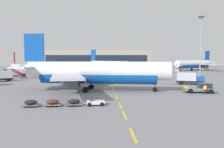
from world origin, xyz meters
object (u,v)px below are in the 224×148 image
(airliner_foreground, at_px, (95,72))
(fuel_service_truck, at_px, (189,78))
(airliner_mid_left, at_px, (107,66))
(apron_light_mast_far, at_px, (201,39))
(ground_power_truck, at_px, (1,76))
(ground_crew_worker, at_px, (205,89))
(pushback_tug, at_px, (200,88))
(airliner_far_center, at_px, (194,64))
(baggage_train, at_px, (64,102))
(airliner_far_right, at_px, (18,68))

(airliner_foreground, xyz_separation_m, fuel_service_truck, (24.68, 10.92, -2.30))
(airliner_mid_left, relative_size, fuel_service_truck, 4.14)
(fuel_service_truck, bearing_deg, apron_light_mast_far, 61.27)
(fuel_service_truck, height_order, ground_power_truck, same)
(ground_crew_worker, bearing_deg, fuel_service_truck, 78.05)
(fuel_service_truck, bearing_deg, ground_power_truck, 168.88)
(pushback_tug, xyz_separation_m, ground_power_truck, (-49.77, 25.09, 0.74))
(airliner_mid_left, distance_m, airliner_far_center, 57.57)
(airliner_foreground, bearing_deg, airliner_mid_left, 85.72)
(airliner_far_center, bearing_deg, airliner_mid_left, -154.17)
(airliner_foreground, relative_size, ground_crew_worker, 19.61)
(fuel_service_truck, xyz_separation_m, apron_light_mast_far, (15.39, 28.09, 12.93))
(ground_power_truck, distance_m, ground_crew_worker, 56.72)
(pushback_tug, relative_size, ground_power_truck, 0.90)
(airliner_mid_left, distance_m, apron_light_mast_far, 41.87)
(fuel_service_truck, bearing_deg, baggage_train, -137.46)
(baggage_train, height_order, ground_crew_worker, ground_crew_worker)
(airliner_mid_left, relative_size, airliner_far_right, 1.17)
(airliner_far_right, relative_size, ground_crew_worker, 14.82)
(ground_crew_worker, bearing_deg, pushback_tug, 92.16)
(airliner_far_right, bearing_deg, fuel_service_truck, -28.71)
(airliner_foreground, relative_size, airliner_mid_left, 1.14)
(airliner_far_right, bearing_deg, airliner_mid_left, 25.58)
(airliner_far_right, height_order, fuel_service_truck, airliner_far_right)
(airliner_mid_left, bearing_deg, ground_power_truck, -132.11)
(pushback_tug, xyz_separation_m, ground_crew_worker, (0.07, -1.97, 0.12))
(airliner_far_center, distance_m, fuel_service_truck, 78.67)
(pushback_tug, xyz_separation_m, baggage_train, (-25.26, -11.87, -0.37))
(ground_power_truck, bearing_deg, airliner_mid_left, 47.89)
(airliner_mid_left, xyz_separation_m, ground_crew_worker, (16.85, -63.56, -2.71))
(pushback_tug, xyz_separation_m, airliner_mid_left, (-16.77, 61.59, 2.83))
(airliner_foreground, height_order, ground_power_truck, airliner_foreground)
(ground_crew_worker, bearing_deg, airliner_far_center, 68.47)
(ground_power_truck, relative_size, ground_crew_worker, 4.03)
(airliner_far_right, height_order, ground_crew_worker, airliner_far_right)
(airliner_far_right, height_order, apron_light_mast_far, apron_light_mast_far)
(baggage_train, bearing_deg, apron_light_mast_far, 50.96)
(pushback_tug, xyz_separation_m, airliner_far_right, (-51.70, 44.87, 2.22))
(pushback_tug, bearing_deg, airliner_far_right, 139.04)
(airliner_far_center, height_order, baggage_train, airliner_far_center)
(ground_power_truck, relative_size, apron_light_mast_far, 0.31)
(ground_power_truck, bearing_deg, apron_light_mast_far, 14.36)
(ground_power_truck, height_order, ground_crew_worker, ground_power_truck)
(airliner_foreground, bearing_deg, baggage_train, -104.97)
(ground_crew_worker, relative_size, apron_light_mast_far, 0.08)
(fuel_service_truck, height_order, ground_crew_worker, fuel_service_truck)
(airliner_far_center, bearing_deg, pushback_tug, -112.01)
(pushback_tug, relative_size, apron_light_mast_far, 0.27)
(airliner_far_center, height_order, airliner_far_right, airliner_far_center)
(airliner_far_right, xyz_separation_m, ground_power_truck, (1.93, -19.79, -1.47))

